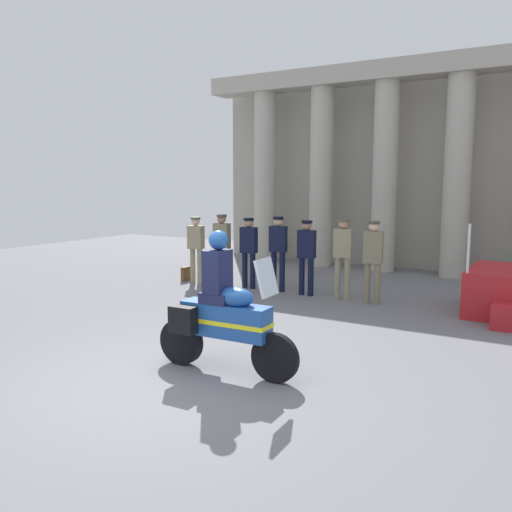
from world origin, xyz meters
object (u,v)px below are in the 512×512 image
motorcycle_with_rider (221,314)px  briefcase_on_ground (186,274)px  officer_in_row_1 (222,244)px  officer_in_row_6 (373,255)px  officer_in_row_3 (278,247)px  officer_in_row_5 (343,252)px  officer_in_row_0 (196,244)px  officer_in_row_2 (249,247)px  officer_in_row_4 (307,252)px

motorcycle_with_rider → briefcase_on_ground: bearing=129.9°
officer_in_row_1 → motorcycle_with_rider: (3.36, -4.92, -0.23)m
officer_in_row_6 → motorcycle_with_rider: (-0.39, -4.95, -0.22)m
officer_in_row_1 → motorcycle_with_rider: 5.96m
officer_in_row_3 → officer_in_row_6: officer_in_row_3 is taller
officer_in_row_1 → officer_in_row_6: bearing=172.1°
officer_in_row_1 → officer_in_row_3: officer_in_row_1 is taller
officer_in_row_3 → officer_in_row_5: officer_in_row_5 is taller
motorcycle_with_rider → briefcase_on_ground: motorcycle_with_rider is taller
officer_in_row_0 → motorcycle_with_rider: bearing=121.8°
officer_in_row_1 → officer_in_row_2: bearing=177.2°
officer_in_row_0 → officer_in_row_4: (3.00, 0.07, 0.01)m
officer_in_row_2 → officer_in_row_4: (1.52, -0.04, 0.00)m
officer_in_row_6 → motorcycle_with_rider: motorcycle_with_rider is taller
officer_in_row_3 → officer_in_row_4: 0.75m
officer_in_row_1 → motorcycle_with_rider: bearing=116.0°
officer_in_row_5 → officer_in_row_0: bearing=-6.6°
officer_in_row_4 → motorcycle_with_rider: bearing=94.4°
officer_in_row_1 → officer_in_row_5: size_ratio=1.00×
officer_in_row_1 → officer_in_row_5: bearing=173.3°
officer_in_row_4 → officer_in_row_5: (0.83, 0.05, 0.04)m
officer_in_row_4 → motorcycle_with_rider: (1.12, -4.95, -0.19)m
officer_in_row_2 → officer_in_row_3: size_ratio=0.97×
officer_in_row_2 → officer_in_row_5: size_ratio=0.96×
officer_in_row_2 → motorcycle_with_rider: (2.64, -4.99, -0.19)m
officer_in_row_4 → officer_in_row_5: 0.83m
officer_in_row_3 → officer_in_row_5: (1.58, -0.01, 0.01)m
officer_in_row_6 → officer_in_row_4: bearing=-8.6°
officer_in_row_1 → officer_in_row_2: 0.72m
officer_in_row_2 → briefcase_on_ground: bearing=-8.1°
officer_in_row_1 → officer_in_row_6: 3.76m
officer_in_row_2 → briefcase_on_ground: officer_in_row_2 is taller
officer_in_row_1 → officer_in_row_3: bearing=175.4°
officer_in_row_0 → officer_in_row_5: bearing=173.4°
officer_in_row_0 → officer_in_row_4: 3.00m
motorcycle_with_rider → briefcase_on_ground: (-4.52, 4.98, -0.61)m
officer_in_row_1 → officer_in_row_5: 3.07m
officer_in_row_6 → briefcase_on_ground: officer_in_row_6 is taller
officer_in_row_3 → motorcycle_with_rider: 5.36m
officer_in_row_0 → officer_in_row_4: bearing=172.9°
officer_in_row_0 → officer_in_row_5: (3.83, 0.12, 0.05)m
officer_in_row_3 → officer_in_row_6: size_ratio=1.00×
officer_in_row_4 → officer_in_row_6: (1.52, -0.01, 0.03)m
officer_in_row_2 → officer_in_row_4: bearing=170.3°
motorcycle_with_rider → briefcase_on_ground: size_ratio=5.81×
motorcycle_with_rider → officer_in_row_5: bearing=91.0°
officer_in_row_2 → officer_in_row_6: officer_in_row_6 is taller
officer_in_row_0 → officer_in_row_2: officer_in_row_2 is taller
officer_in_row_1 → officer_in_row_3: (1.49, 0.10, -0.01)m
officer_in_row_3 → officer_in_row_1: bearing=-4.6°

